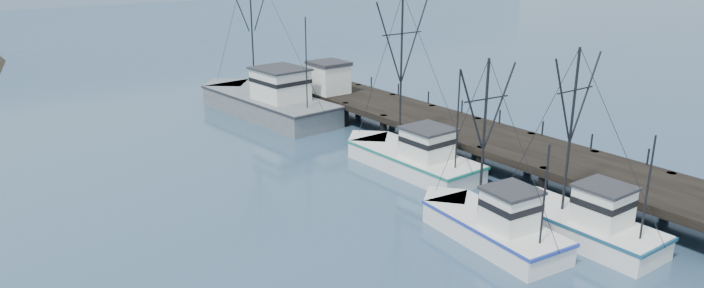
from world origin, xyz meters
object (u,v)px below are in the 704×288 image
Objects in this scene: trawler_far at (410,157)px; pier_shed at (329,77)px; pickup_truck at (315,75)px; work_vessel at (266,101)px; pier at (453,128)px; trawler_mid at (490,225)px; trawler_near at (576,222)px.

pier_shed is at bearing 75.73° from trawler_far.
pier_shed is (3.86, 15.17, 2.60)m from trawler_far.
pickup_truck is (5.05, 19.18, 1.97)m from trawler_far.
pier_shed is at bearing -176.75° from pickup_truck.
work_vessel is (-0.77, 18.51, 0.41)m from trawler_far.
trawler_far reaches higher than pickup_truck.
trawler_mid is (-9.37, -11.79, -0.87)m from pier.
pickup_truck is (5.82, 0.67, 1.56)m from work_vessel.
trawler_far reaches higher than pier.
trawler_near is 0.58× the size of work_vessel.
work_vessel is 5.54× the size of pier_shed.
pier is 4.51× the size of trawler_mid.
work_vessel reaches higher than pier_shed.
work_vessel reaches higher than pickup_truck.
trawler_far is at bearing 89.68° from trawler_near.
trawler_mid reaches higher than pier_shed.
trawler_near reaches higher than trawler_mid.
pier is 13.75× the size of pier_shed.
trawler_near reaches higher than pickup_truck.
trawler_far is at bearing -87.61° from work_vessel.
trawler_mid reaches higher than pickup_truck.
trawler_far is (-5.36, -1.18, -0.87)m from pier.
pier is at bearing -159.17° from pickup_truck.
work_vessel is at bearing 83.65° from trawler_mid.
work_vessel reaches higher than trawler_near.
trawler_far is 18.53m from work_vessel.
trawler_far is at bearing 69.30° from trawler_mid.
trawler_mid is 27.09m from pier_shed.
pier_shed is at bearing 73.03° from trawler_mid.
trawler_far is at bearing -174.90° from pickup_truck.
pier is at bearing 69.13° from trawler_near.
pier_shed is at bearing -35.76° from work_vessel.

